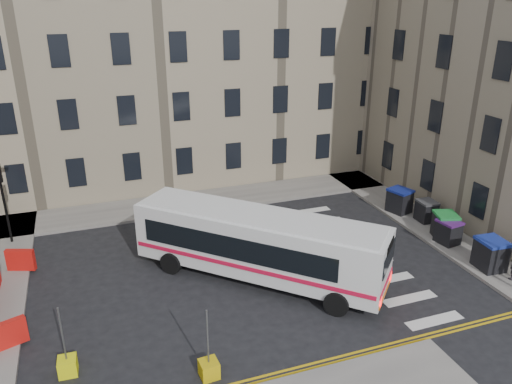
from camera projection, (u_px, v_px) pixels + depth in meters
ground at (280, 265)px, 23.32m from camera, size 120.00×120.00×0.00m
pavement_north at (129, 211)px, 28.94m from camera, size 36.00×3.20×0.15m
pavement_east at (395, 206)px, 29.61m from camera, size 2.40×26.00×0.15m
terrace_north at (88, 48)px, 31.52m from camera, size 38.30×10.80×17.20m
traffic_light_nw at (2, 191)px, 24.20m from camera, size 0.28×0.22×4.10m
roadworks_barriers at (0, 295)px, 19.82m from camera, size 1.66×6.26×1.00m
bus at (258, 243)px, 21.61m from camera, size 9.71×9.54×3.03m
wheelie_bin_a at (491, 254)px, 22.50m from camera, size 1.21×1.36×1.42m
wheelie_bin_b at (448, 232)px, 24.86m from camera, size 1.09×1.21×1.20m
wheelie_bin_c at (445, 225)px, 25.38m from camera, size 1.36×1.46×1.33m
wheelie_bin_d at (426, 211)px, 27.31m from camera, size 0.96×1.09×1.17m
wheelie_bin_e at (399, 200)px, 28.43m from camera, size 1.39×1.49×1.35m
bollard_yellow at (68, 366)px, 16.52m from camera, size 0.63×0.63×0.60m
bollard_chevron at (209, 369)px, 16.40m from camera, size 0.64×0.64×0.60m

